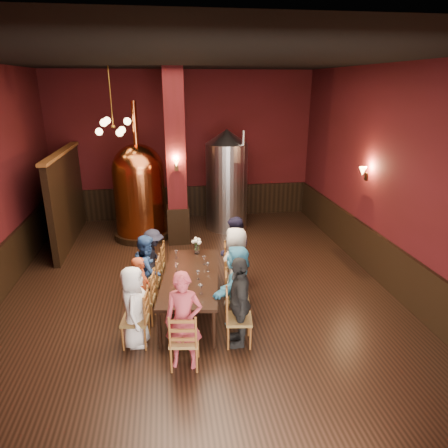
{
  "coord_description": "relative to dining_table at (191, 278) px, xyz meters",
  "views": [
    {
      "loc": [
        -0.56,
        -7.47,
        4.1
      ],
      "look_at": [
        0.57,
        0.2,
        1.37
      ],
      "focal_mm": 32.0,
      "sensor_mm": 36.0,
      "label": 1
    }
  ],
  "objects": [
    {
      "name": "person_2",
      "position": [
        -0.8,
        0.44,
        0.02
      ],
      "size": [
        0.43,
        0.73,
        1.41
      ],
      "primitive_type": "imported",
      "rotation": [
        0.0,
        0.0,
        1.44
      ],
      "color": "navy",
      "rests_on": "ground"
    },
    {
      "name": "chair_3",
      "position": [
        -0.71,
        1.1,
        -0.23
      ],
      "size": [
        0.52,
        0.52,
        0.92
      ],
      "primitive_type": null,
      "rotation": [
        0.0,
        0.0,
        -1.71
      ],
      "color": "brown",
      "rests_on": "ground"
    },
    {
      "name": "person_3",
      "position": [
        -0.71,
        1.1,
        -0.05
      ],
      "size": [
        0.59,
        0.89,
        1.28
      ],
      "primitive_type": "imported",
      "rotation": [
        0.0,
        0.0,
        1.43
      ],
      "color": "black",
      "rests_on": "ground"
    },
    {
      "name": "chair_0",
      "position": [
        -0.98,
        -0.88,
        -0.23
      ],
      "size": [
        0.52,
        0.52,
        0.92
      ],
      "primitive_type": null,
      "rotation": [
        0.0,
        0.0,
        -1.71
      ],
      "color": "brown",
      "rests_on": "ground"
    },
    {
      "name": "person_5",
      "position": [
        0.8,
        -0.44,
        0.05
      ],
      "size": [
        1.05,
        1.4,
        1.47
      ],
      "primitive_type": "imported",
      "rotation": [
        0.0,
        0.0,
        4.2
      ],
      "color": "teal",
      "rests_on": "ground"
    },
    {
      "name": "wine_glass_6",
      "position": [
        -0.25,
        0.15,
        0.15
      ],
      "size": [
        0.07,
        0.07,
        0.17
      ],
      "primitive_type": null,
      "color": "white",
      "rests_on": "dining_table"
    },
    {
      "name": "chair_4",
      "position": [
        0.71,
        -1.1,
        -0.23
      ],
      "size": [
        0.52,
        0.52,
        0.92
      ],
      "primitive_type": null,
      "rotation": [
        0.0,
        0.0,
        1.44
      ],
      "color": "brown",
      "rests_on": "ground"
    },
    {
      "name": "pendant_cluster",
      "position": [
        -1.6,
        3.71,
        2.41
      ],
      "size": [
        0.9,
        0.9,
        1.7
      ],
      "primitive_type": null,
      "color": "#A57226",
      "rests_on": "room"
    },
    {
      "name": "wainscot_back",
      "position": [
        0.2,
        5.77,
        -0.19
      ],
      "size": [
        7.9,
        0.08,
        1.0
      ],
      "primitive_type": "cube",
      "color": "black",
      "rests_on": "ground"
    },
    {
      "name": "person_4",
      "position": [
        0.71,
        -1.1,
        0.09
      ],
      "size": [
        0.45,
        0.94,
        1.56
      ],
      "primitive_type": "imported",
      "rotation": [
        0.0,
        0.0,
        4.63
      ],
      "color": "black",
      "rests_on": "ground"
    },
    {
      "name": "wine_glass_8",
      "position": [
        0.12,
        -0.17,
        0.15
      ],
      "size": [
        0.07,
        0.07,
        0.17
      ],
      "primitive_type": null,
      "color": "white",
      "rests_on": "dining_table"
    },
    {
      "name": "chair_1",
      "position": [
        -0.89,
        -0.21,
        -0.23
      ],
      "size": [
        0.52,
        0.52,
        0.92
      ],
      "primitive_type": null,
      "rotation": [
        0.0,
        0.0,
        -1.71
      ],
      "color": "brown",
      "rests_on": "ground"
    },
    {
      "name": "wine_glass_7",
      "position": [
        -0.17,
        -0.96,
        0.15
      ],
      "size": [
        0.07,
        0.07,
        0.17
      ],
      "primitive_type": null,
      "color": "white",
      "rests_on": "dining_table"
    },
    {
      "name": "chair_2",
      "position": [
        -0.8,
        0.44,
        -0.23
      ],
      "size": [
        0.52,
        0.52,
        0.92
      ],
      "primitive_type": null,
      "rotation": [
        0.0,
        0.0,
        -1.71
      ],
      "color": "brown",
      "rests_on": "ground"
    },
    {
      "name": "person_0",
      "position": [
        -0.98,
        -0.88,
        0.01
      ],
      "size": [
        0.48,
        0.7,
        1.39
      ],
      "primitive_type": "imported",
      "rotation": [
        0.0,
        0.0,
        1.51
      ],
      "color": "white",
      "rests_on": "ground"
    },
    {
      "name": "column",
      "position": [
        -0.1,
        3.61,
        1.56
      ],
      "size": [
        0.58,
        0.58,
        4.5
      ],
      "primitive_type": "cube",
      "color": "#450E13",
      "rests_on": "ground"
    },
    {
      "name": "room",
      "position": [
        0.2,
        0.81,
        1.56
      ],
      "size": [
        10.0,
        10.02,
        4.5
      ],
      "color": "black",
      "rests_on": "ground"
    },
    {
      "name": "wainscot_right",
      "position": [
        4.16,
        0.81,
        -0.19
      ],
      "size": [
        0.08,
        9.9,
        1.0
      ],
      "primitive_type": "cube",
      "color": "black",
      "rests_on": "ground"
    },
    {
      "name": "steel_vessel",
      "position": [
        1.37,
        4.55,
        0.77
      ],
      "size": [
        1.34,
        1.34,
        2.91
      ],
      "rotation": [
        0.0,
        0.0,
        -0.13
      ],
      "color": "#B2B2B7",
      "rests_on": "ground"
    },
    {
      "name": "sconce_column",
      "position": [
        -0.1,
        3.31,
        1.51
      ],
      "size": [
        0.2,
        0.2,
        0.36
      ],
      "primitive_type": null,
      "rotation": [
        0.0,
        0.0,
        3.14
      ],
      "color": "black",
      "rests_on": "column"
    },
    {
      "name": "wine_glass_9",
      "position": [
        -0.25,
        0.19,
        0.15
      ],
      "size": [
        0.07,
        0.07,
        0.17
      ],
      "primitive_type": null,
      "color": "white",
      "rests_on": "dining_table"
    },
    {
      "name": "person_6",
      "position": [
        0.89,
        0.21,
        0.09
      ],
      "size": [
        0.73,
        0.89,
        1.56
      ],
      "primitive_type": "imported",
      "rotation": [
        0.0,
        0.0,
        4.36
      ],
      "color": "beige",
      "rests_on": "ground"
    },
    {
      "name": "chair_8",
      "position": [
        -0.21,
        -1.54,
        -0.23
      ],
      "size": [
        0.52,
        0.52,
        0.92
      ],
      "primitive_type": null,
      "rotation": [
        0.0,
        0.0,
        3.01
      ],
      "color": "brown",
      "rests_on": "ground"
    },
    {
      "name": "chair_7",
      "position": [
        0.98,
        0.88,
        -0.23
      ],
      "size": [
        0.52,
        0.52,
        0.92
      ],
      "primitive_type": null,
      "rotation": [
        0.0,
        0.0,
        1.44
      ],
      "color": "brown",
      "rests_on": "ground"
    },
    {
      "name": "person_8",
      "position": [
        -0.21,
        -1.54,
        0.09
      ],
      "size": [
        0.63,
        0.48,
        1.56
      ],
      "primitive_type": "imported",
      "rotation": [
        0.0,
        0.0,
        6.09
      ],
      "color": "#A83843",
      "rests_on": "ground"
    },
    {
      "name": "wine_glass_2",
      "position": [
        0.33,
        0.14,
        0.15
      ],
      "size": [
        0.07,
        0.07,
        0.17
      ],
      "primitive_type": null,
      "color": "white",
      "rests_on": "dining_table"
    },
    {
      "name": "wine_glass_0",
      "position": [
        0.13,
        -0.71,
        0.15
      ],
      "size": [
        0.07,
        0.07,
        0.17
      ],
      "primitive_type": null,
      "color": "white",
      "rests_on": "dining_table"
    },
    {
      "name": "wine_glass_5",
      "position": [
        -0.24,
        0.82,
        0.15
      ],
      "size": [
        0.07,
        0.07,
        0.17
      ],
      "primitive_type": null,
      "color": "white",
      "rests_on": "dining_table"
    },
    {
      "name": "chair_5",
      "position": [
        0.8,
        -0.44,
        -0.23
      ],
      "size": [
        0.52,
        0.52,
        0.92
      ],
      "primitive_type": null,
      "rotation": [
        0.0,
        0.0,
        1.44
      ],
      "color": "brown",
      "rests_on": "ground"
    },
    {
      "name": "sconce_wall",
      "position": [
        4.1,
        1.61,
        1.51
      ],
      "size": [
        0.2,
        0.2,
        0.36
      ],
      "primitive_type": null,
      "rotation": [
        0.0,
        0.0,
        1.57
      ],
      "color": "black",
      "rests_on": "room"
    },
    {
      "name": "wine_glass_4",
      "position": [
        0.29,
        0.43,
        0.15
      ],
      "size": [
        0.07,
        0.07,
        0.17
      ],
      "primitive_type": null,
      "color": "white",
      "rests_on": "dining_table"
    },
    {
      "name": "wine_glass_3",
      "position": [
        -0.19,
        -0.49,
        0.15
      ],
      "size": [
        0.07,
        0.07,
        0.17
      ],
      "primitive_type": null,
      "color": "white",
      "rests_on": "dining_table"
    },
    {
      "name": "dining_table",
      "position": [
        0.0,
        0.0,
        0.0
      ],
      "size": [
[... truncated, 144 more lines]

